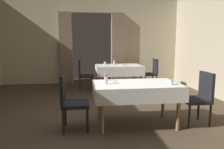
# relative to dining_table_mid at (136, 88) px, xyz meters

# --- Properties ---
(ground) EXTENTS (10.08, 10.08, 0.00)m
(ground) POSITION_rel_dining_table_mid_xyz_m (-0.60, 0.01, -0.66)
(ground) COLOR #4C3D2D
(wall_back) EXTENTS (6.40, 0.27, 3.00)m
(wall_back) POSITION_rel_dining_table_mid_xyz_m (-0.60, 4.19, 0.85)
(wall_back) COLOR beige
(wall_back) RESTS_ON ground
(dining_table_mid) EXTENTS (1.49, 0.91, 0.75)m
(dining_table_mid) POSITION_rel_dining_table_mid_xyz_m (0.00, 0.00, 0.00)
(dining_table_mid) COLOR olive
(dining_table_mid) RESTS_ON ground
(dining_table_far) EXTENTS (1.44, 1.00, 0.75)m
(dining_table_far) POSITION_rel_dining_table_mid_xyz_m (0.18, 3.00, -0.00)
(dining_table_far) COLOR olive
(dining_table_far) RESTS_ON ground
(chair_mid_right) EXTENTS (0.44, 0.44, 0.93)m
(chair_mid_right) POSITION_rel_dining_table_mid_xyz_m (1.13, -0.09, -0.15)
(chair_mid_right) COLOR black
(chair_mid_right) RESTS_ON ground
(chair_mid_left) EXTENTS (0.45, 0.44, 0.93)m
(chair_mid_left) POSITION_rel_dining_table_mid_xyz_m (-1.13, -0.07, -0.15)
(chair_mid_left) COLOR black
(chair_mid_left) RESTS_ON ground
(chair_far_left) EXTENTS (0.45, 0.44, 0.93)m
(chair_far_left) POSITION_rel_dining_table_mid_xyz_m (-0.92, 2.95, -0.15)
(chair_far_left) COLOR black
(chair_far_left) RESTS_ON ground
(chair_far_right) EXTENTS (0.45, 0.44, 0.93)m
(chair_far_right) POSITION_rel_dining_table_mid_xyz_m (1.28, 3.08, -0.15)
(chair_far_right) COLOR black
(chair_far_right) RESTS_ON ground
(flower_vase_mid) EXTENTS (0.07, 0.07, 0.19)m
(flower_vase_mid) POSITION_rel_dining_table_mid_xyz_m (-0.53, -0.01, 0.19)
(flower_vase_mid) COLOR silver
(flower_vase_mid) RESTS_ON dining_table_mid
(plate_mid_b) EXTENTS (0.20, 0.20, 0.01)m
(plate_mid_b) POSITION_rel_dining_table_mid_xyz_m (-0.40, 0.23, 0.10)
(plate_mid_b) COLOR white
(plate_mid_b) RESTS_ON dining_table_mid
(glass_mid_c) EXTENTS (0.07, 0.07, 0.09)m
(glass_mid_c) POSITION_rel_dining_table_mid_xyz_m (0.53, -0.22, 0.13)
(glass_mid_c) COLOR silver
(glass_mid_c) RESTS_ON dining_table_mid
(flower_vase_far) EXTENTS (0.07, 0.07, 0.18)m
(flower_vase_far) POSITION_rel_dining_table_mid_xyz_m (0.06, 3.14, 0.18)
(flower_vase_far) COLOR silver
(flower_vase_far) RESTS_ON dining_table_far
(plate_far_b) EXTENTS (0.19, 0.19, 0.01)m
(plate_far_b) POSITION_rel_dining_table_mid_xyz_m (0.32, 3.14, 0.10)
(plate_far_b) COLOR white
(plate_far_b) RESTS_ON dining_table_far
(glass_far_c) EXTENTS (0.07, 0.07, 0.11)m
(glass_far_c) POSITION_rel_dining_table_mid_xyz_m (-0.24, 3.12, 0.14)
(glass_far_c) COLOR silver
(glass_far_c) RESTS_ON dining_table_far
(plate_far_d) EXTENTS (0.22, 0.22, 0.01)m
(plate_far_d) POSITION_rel_dining_table_mid_xyz_m (0.33, 2.80, 0.10)
(plate_far_d) COLOR white
(plate_far_d) RESTS_ON dining_table_far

